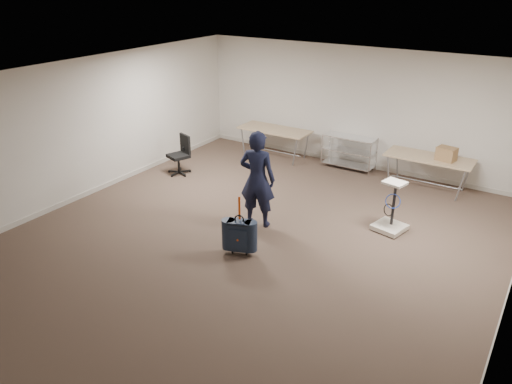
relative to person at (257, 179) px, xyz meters
The scene contains 10 objects.
ground 1.12m from the person, 64.74° to the right, with size 9.00×9.00×0.00m, color #443529.
room_shell 1.19m from the person, 70.01° to the left, with size 8.00×9.00×9.00m.
folding_table_left 3.73m from the person, 115.77° to the left, with size 1.80×0.75×0.73m.
folding_table_right 4.00m from the person, 56.89° to the left, with size 1.80×0.75×0.73m.
wire_shelf 3.64m from the person, 85.49° to the left, with size 1.22×0.47×0.80m.
person is the anchor object (origin of this frame).
suitcase 1.25m from the person, 72.72° to the right, with size 0.43×0.34×1.04m.
office_chair 3.19m from the person, 157.31° to the left, with size 0.55×0.55×0.91m.
equipment_cart 2.50m from the person, 26.74° to the left, with size 0.62×0.62×0.96m.
cardboard_box 4.17m from the person, 52.86° to the left, with size 0.37×0.28×0.28m, color #A4774C.
Camera 1 is at (4.14, -6.38, 4.31)m, focal length 35.00 mm.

